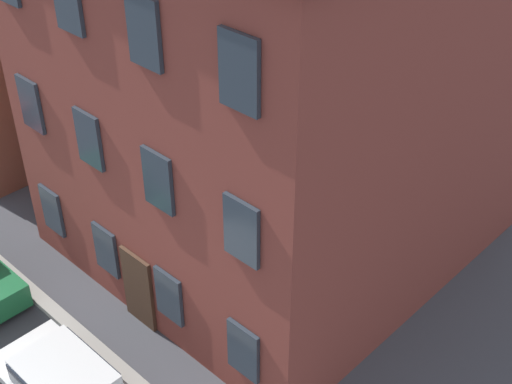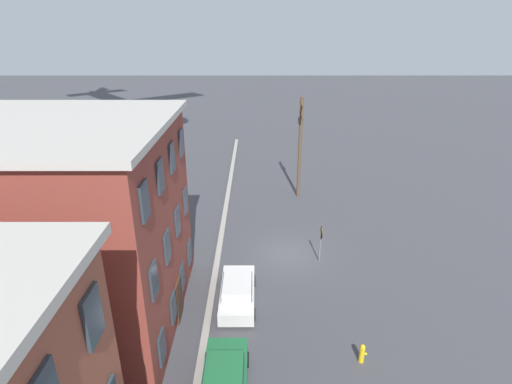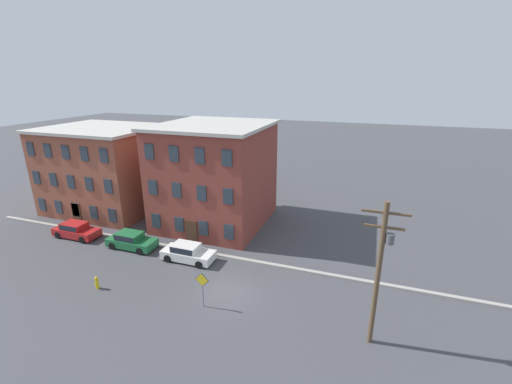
# 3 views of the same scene
# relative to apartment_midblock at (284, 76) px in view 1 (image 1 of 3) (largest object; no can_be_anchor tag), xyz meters

# --- Properties ---
(apartment_midblock) EXTENTS (10.44, 11.08, 10.22)m
(apartment_midblock) POSITION_rel_apartment_midblock_xyz_m (0.00, 0.00, 0.00)
(apartment_midblock) COLOR brown
(apartment_midblock) RESTS_ON ground_plane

